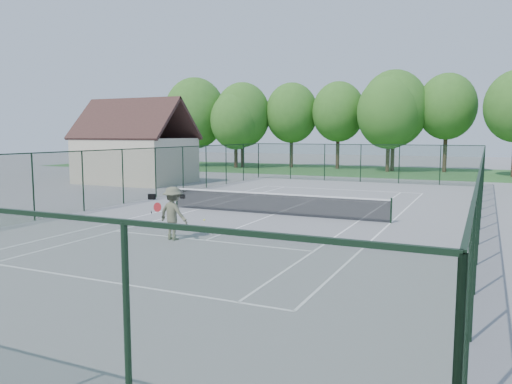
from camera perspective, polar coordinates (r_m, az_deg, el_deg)
ground at (r=23.87m, az=2.02°, el=-2.59°), size 140.00×140.00×0.00m
grass_far at (r=52.67m, az=14.77°, el=2.26°), size 80.00×16.00×0.01m
court_lines at (r=23.87m, az=2.02°, el=-2.59°), size 11.05×23.85×0.01m
tennis_net at (r=23.79m, az=2.02°, el=-1.23°), size 11.08×0.08×1.10m
fence_enclosure at (r=23.67m, az=2.03°, el=1.13°), size 18.05×36.05×3.02m
utility_building at (r=40.47m, az=-13.63°, el=5.45°), size 8.60×6.27×6.63m
tree_line_far at (r=52.57m, az=14.97°, el=8.78°), size 39.40×6.40×9.70m
sports_bag_a at (r=29.96m, az=-11.83°, el=-0.53°), size 0.46×0.34×0.33m
sports_bag_b at (r=30.02m, az=-8.41°, el=-0.53°), size 0.35×0.28×0.24m
tennis_player at (r=18.36m, az=-9.43°, el=-2.41°), size 1.97×0.95×1.94m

